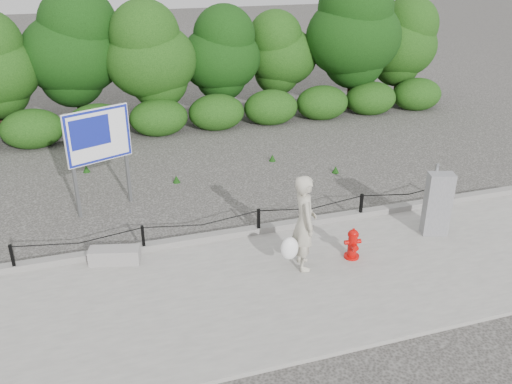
{
  "coord_description": "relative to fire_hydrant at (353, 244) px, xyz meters",
  "views": [
    {
      "loc": [
        -3.25,
        -9.95,
        5.94
      ],
      "look_at": [
        0.01,
        0.2,
        1.0
      ],
      "focal_mm": 38.0,
      "sensor_mm": 36.0,
      "label": 1
    }
  ],
  "objects": [
    {
      "name": "curb",
      "position": [
        -1.5,
        1.58,
        -0.25
      ],
      "size": [
        14.0,
        0.22,
        0.14
      ],
      "primitive_type": "cube",
      "color": "slate",
      "rests_on": "sidewalk"
    },
    {
      "name": "treeline",
      "position": [
        -0.92,
        10.46,
        2.15
      ],
      "size": [
        20.2,
        3.85,
        4.93
      ],
      "color": "black",
      "rests_on": "ground"
    },
    {
      "name": "pedestrian",
      "position": [
        -1.09,
        0.01,
        0.63
      ],
      "size": [
        0.81,
        0.77,
        1.95
      ],
      "rotation": [
        0.0,
        0.0,
        1.42
      ],
      "color": "#B1AB97",
      "rests_on": "sidewalk"
    },
    {
      "name": "utility_cabinet",
      "position": [
        2.19,
        0.37,
        0.4
      ],
      "size": [
        0.61,
        0.46,
        1.57
      ],
      "rotation": [
        0.0,
        0.0,
        -0.3
      ],
      "color": "gray",
      "rests_on": "sidewalk"
    },
    {
      "name": "concrete_block",
      "position": [
        -4.61,
        1.28,
        -0.16
      ],
      "size": [
        1.05,
        0.58,
        0.32
      ],
      "primitive_type": "cube",
      "rotation": [
        0.0,
        0.0,
        -0.25
      ],
      "color": "gray",
      "rests_on": "sidewalk"
    },
    {
      "name": "fire_hydrant",
      "position": [
        0.0,
        0.0,
        0.0
      ],
      "size": [
        0.35,
        0.37,
        0.66
      ],
      "rotation": [
        0.0,
        0.0,
        -0.12
      ],
      "color": "#BD0907",
      "rests_on": "sidewalk"
    },
    {
      "name": "sidewalk",
      "position": [
        -1.5,
        -0.47,
        -0.36
      ],
      "size": [
        14.0,
        4.0,
        0.08
      ],
      "primitive_type": "cube",
      "color": "gray",
      "rests_on": "ground"
    },
    {
      "name": "chain_barrier",
      "position": [
        -1.5,
        1.53,
        0.06
      ],
      "size": [
        10.06,
        0.06,
        0.6
      ],
      "color": "black",
      "rests_on": "sidewalk"
    },
    {
      "name": "advertising_sign",
      "position": [
        -4.61,
        3.94,
        1.39
      ],
      "size": [
        1.48,
        0.67,
        2.53
      ],
      "rotation": [
        0.0,
        0.0,
        0.39
      ],
      "color": "slate",
      "rests_on": "ground"
    },
    {
      "name": "ground",
      "position": [
        -1.5,
        1.53,
        -0.4
      ],
      "size": [
        90.0,
        90.0,
        0.0
      ],
      "primitive_type": "plane",
      "color": "#2D2B28",
      "rests_on": "ground"
    }
  ]
}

